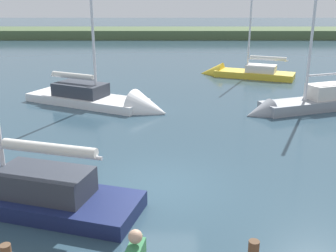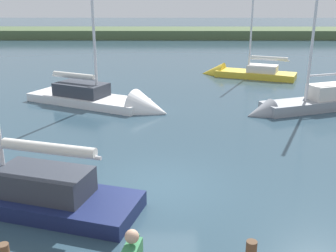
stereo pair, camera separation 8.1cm
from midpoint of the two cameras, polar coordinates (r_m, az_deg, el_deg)
name	(u,v)px [view 2 (the right image)]	position (r m, az deg, el deg)	size (l,w,h in m)	color
ground_plane	(160,187)	(12.52, -1.00, -8.70)	(200.00, 200.00, 0.00)	#2D4756
far_shoreline	(169,37)	(58.38, 0.15, 12.56)	(180.00, 8.00, 2.40)	#4C603D
sailboat_mid_channel	(109,103)	(21.53, -8.34, 3.31)	(8.39, 5.53, 10.59)	white
sailboat_inner_slip	(303,107)	(21.67, 18.79, 2.53)	(6.80, 3.69, 7.50)	gray
sailboat_near_dock	(241,75)	(29.96, 10.45, 7.14)	(7.01, 4.33, 7.69)	gold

